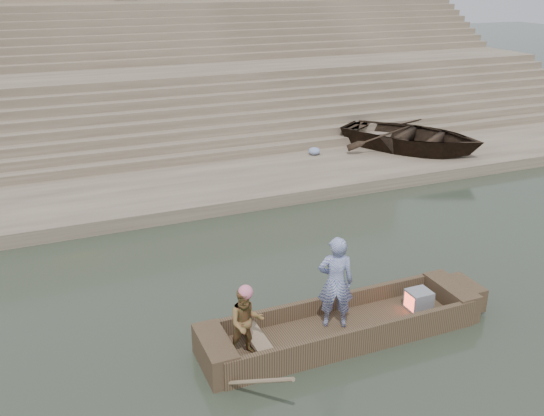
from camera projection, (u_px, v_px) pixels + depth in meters
ground at (431, 293)px, 12.99m from camera, size 120.00×120.00×0.00m
lower_landing at (285, 177)px, 19.77m from camera, size 32.00×4.00×0.40m
mid_landing at (215, 100)px, 25.75m from camera, size 32.00×3.00×2.80m
upper_landing at (175, 53)px, 31.31m from camera, size 32.00×3.00×5.20m
ghat_steps at (204, 85)px, 27.06m from camera, size 32.00×11.00×5.20m
main_rowboat at (342, 332)px, 11.41m from camera, size 5.00×1.30×0.22m
rowboat_trim at (352, 321)px, 11.40m from camera, size 6.04×2.63×1.99m
standing_man at (336, 282)px, 11.09m from camera, size 0.80×0.67×1.86m
rowing_man at (246, 322)px, 10.31m from camera, size 0.71×0.59×1.32m
television at (418, 300)px, 11.91m from camera, size 0.46×0.42×0.40m
beached_rowboat at (412, 136)px, 21.88m from camera, size 6.04×6.41×1.08m
cloth_bundles at (175, 179)px, 18.53m from camera, size 11.36×2.76×0.26m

